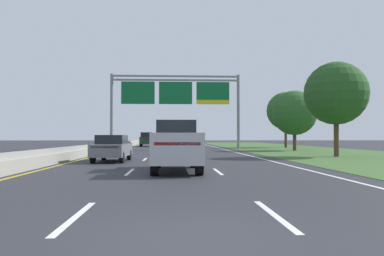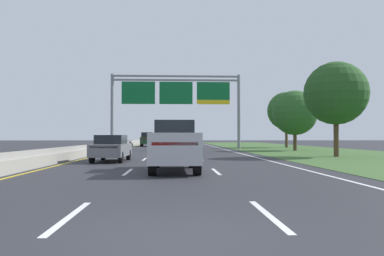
# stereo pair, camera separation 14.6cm
# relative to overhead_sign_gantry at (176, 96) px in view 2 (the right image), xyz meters

# --- Properties ---
(ground_plane) EXTENTS (220.00, 220.00, 0.00)m
(ground_plane) POSITION_rel_overhead_sign_gantry_xyz_m (-0.30, -3.80, -6.19)
(ground_plane) COLOR #2B2B30
(lane_striping) EXTENTS (11.96, 106.00, 0.01)m
(lane_striping) POSITION_rel_overhead_sign_gantry_xyz_m (-0.30, -4.26, -6.19)
(lane_striping) COLOR white
(lane_striping) RESTS_ON ground
(grass_verge_right) EXTENTS (14.00, 110.00, 0.02)m
(grass_verge_right) POSITION_rel_overhead_sign_gantry_xyz_m (13.65, -3.80, -6.18)
(grass_verge_right) COLOR #3D602D
(grass_verge_right) RESTS_ON ground
(median_barrier_concrete) EXTENTS (0.60, 110.00, 0.85)m
(median_barrier_concrete) POSITION_rel_overhead_sign_gantry_xyz_m (-6.90, -3.80, -5.84)
(median_barrier_concrete) COLOR #99968E
(median_barrier_concrete) RESTS_ON ground
(overhead_sign_gantry) EXTENTS (15.06, 0.42, 8.73)m
(overhead_sign_gantry) POSITION_rel_overhead_sign_gantry_xyz_m (0.00, 0.00, 0.00)
(overhead_sign_gantry) COLOR gray
(overhead_sign_gantry) RESTS_ON ground
(pickup_truck_silver) EXTENTS (2.02, 5.41, 2.20)m
(pickup_truck_silver) POSITION_rel_overhead_sign_gantry_xyz_m (-0.20, -27.93, -5.12)
(pickup_truck_silver) COLOR #B2B5BA
(pickup_truck_silver) RESTS_ON ground
(car_grey_left_lane_sedan) EXTENTS (1.94, 4.45, 1.57)m
(car_grey_left_lane_sedan) POSITION_rel_overhead_sign_gantry_xyz_m (-3.95, -21.40, -5.38)
(car_grey_left_lane_sedan) COLOR slate
(car_grey_left_lane_sedan) RESTS_ON ground
(car_darkgreen_left_lane_suv) EXTENTS (1.98, 4.73, 2.11)m
(car_darkgreen_left_lane_suv) POSITION_rel_overhead_sign_gantry_xyz_m (-4.24, 13.73, -5.10)
(car_darkgreen_left_lane_suv) COLOR #193D23
(car_darkgreen_left_lane_suv) RESTS_ON ground
(car_red_centre_lane_sedan) EXTENTS (1.83, 4.40, 1.57)m
(car_red_centre_lane_sedan) POSITION_rel_overhead_sign_gantry_xyz_m (-0.35, 8.97, -5.38)
(car_red_centre_lane_sedan) COLOR maroon
(car_red_centre_lane_sedan) RESTS_ON ground
(roadside_tree_near) EXTENTS (4.59, 4.59, 6.93)m
(roadside_tree_near) POSITION_rel_overhead_sign_gantry_xyz_m (11.56, -17.08, -1.57)
(roadside_tree_near) COLOR #4C3823
(roadside_tree_near) RESTS_ON ground
(roadside_tree_mid) EXTENTS (4.68, 4.68, 6.30)m
(roadside_tree_mid) POSITION_rel_overhead_sign_gantry_xyz_m (12.39, -4.93, -2.24)
(roadside_tree_mid) COLOR #4C3823
(roadside_tree_mid) RESTS_ON ground
(roadside_tree_far) EXTENTS (5.07, 5.07, 7.48)m
(roadside_tree_far) POSITION_rel_overhead_sign_gantry_xyz_m (14.85, 6.40, -1.26)
(roadside_tree_far) COLOR #4C3823
(roadside_tree_far) RESTS_ON ground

